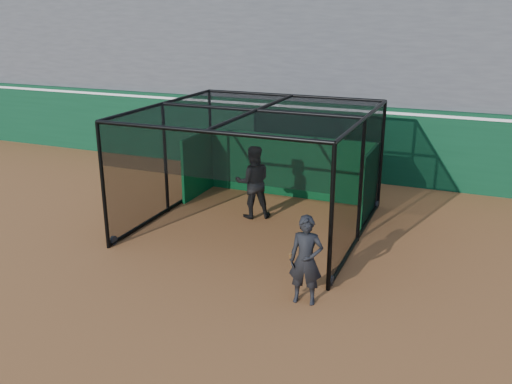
% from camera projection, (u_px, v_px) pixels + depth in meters
% --- Properties ---
extents(ground, '(120.00, 120.00, 0.00)m').
position_uv_depth(ground, '(205.00, 281.00, 11.33)').
color(ground, brown).
rests_on(ground, ground).
extents(outfield_wall, '(50.00, 0.50, 2.50)m').
position_uv_depth(outfield_wall, '(320.00, 138.00, 18.37)').
color(outfield_wall, '#0A371E').
rests_on(outfield_wall, ground).
extents(grandstand, '(50.00, 7.85, 8.95)m').
position_uv_depth(grandstand, '(351.00, 37.00, 20.67)').
color(grandstand, '#4C4C4F').
rests_on(grandstand, ground).
extents(batting_cage, '(5.49, 5.51, 3.05)m').
position_uv_depth(batting_cage, '(256.00, 170.00, 13.87)').
color(batting_cage, black).
rests_on(batting_cage, ground).
extents(batter, '(1.21, 1.13, 2.00)m').
position_uv_depth(batter, '(253.00, 182.00, 14.61)').
color(batter, black).
rests_on(batter, ground).
extents(on_deck_player, '(0.70, 0.51, 1.77)m').
position_uv_depth(on_deck_player, '(306.00, 260.00, 10.25)').
color(on_deck_player, black).
rests_on(on_deck_player, ground).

